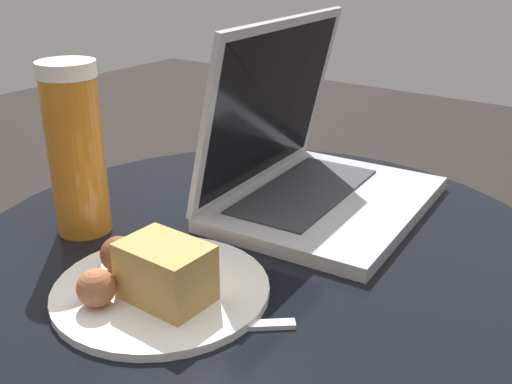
# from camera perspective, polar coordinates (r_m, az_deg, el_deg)

# --- Properties ---
(table) EXTENTS (0.73, 0.73, 0.53)m
(table) POSITION_cam_1_polar(r_m,az_deg,el_deg) (0.79, 0.49, -12.44)
(table) COLOR black
(table) RESTS_ON ground_plane
(laptop) EXTENTS (0.33, 0.27, 0.25)m
(laptop) POSITION_cam_1_polar(r_m,az_deg,el_deg) (0.82, 4.96, 2.15)
(laptop) COLOR #B2B2B7
(laptop) RESTS_ON table
(beer_glass) EXTENTS (0.07, 0.07, 0.21)m
(beer_glass) POSITION_cam_1_polar(r_m,az_deg,el_deg) (0.76, -16.77, 3.89)
(beer_glass) COLOR #C6701E
(beer_glass) RESTS_ON table
(snack_plate) EXTENTS (0.23, 0.23, 0.07)m
(snack_plate) POSITION_cam_1_polar(r_m,az_deg,el_deg) (0.63, -9.42, -8.37)
(snack_plate) COLOR white
(snack_plate) RESTS_ON table
(fork) EXTENTS (0.12, 0.14, 0.00)m
(fork) POSITION_cam_1_polar(r_m,az_deg,el_deg) (0.58, -5.68, -12.73)
(fork) COLOR silver
(fork) RESTS_ON table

